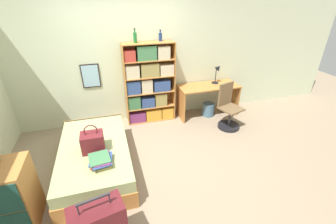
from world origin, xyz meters
TOP-DOWN VIEW (x-y plane):
  - ground_plane at (0.00, 0.00)m, footprint 14.00×14.00m
  - wall_back at (-0.00, 1.53)m, footprint 10.00×0.09m
  - bed at (-0.73, 0.02)m, footprint 1.02×1.82m
  - handbag at (-0.72, -0.10)m, footprint 0.31×0.25m
  - book_stack_on_bed at (-0.63, -0.44)m, footprint 0.32×0.40m
  - dresser at (-1.74, -0.70)m, footprint 0.68×0.53m
  - bookcase at (0.40, 1.33)m, footprint 1.01×0.30m
  - bottle_green at (0.19, 1.33)m, footprint 0.07×0.07m
  - bottle_brown at (0.67, 1.37)m, footprint 0.07×0.07m
  - desk at (1.70, 1.20)m, footprint 1.31×0.56m
  - desk_lamp at (1.93, 1.30)m, footprint 0.20×0.15m
  - desk_chair at (1.88, 0.59)m, footprint 0.50×0.50m
  - waste_bin at (1.71, 1.15)m, footprint 0.27×0.27m

SIDE VIEW (x-z plane):
  - ground_plane at x=0.00m, z-range 0.00..0.00m
  - waste_bin at x=1.71m, z-range 0.00..0.30m
  - bed at x=-0.73m, z-range 0.00..0.44m
  - desk_chair at x=1.88m, z-range -0.16..0.76m
  - dresser at x=-1.74m, z-range 0.00..0.84m
  - book_stack_on_bed at x=-0.63m, z-range 0.45..0.56m
  - desk at x=1.70m, z-range 0.15..0.86m
  - handbag at x=-0.72m, z-range 0.38..0.80m
  - bookcase at x=0.40m, z-range -0.02..1.63m
  - desk_lamp at x=1.93m, z-range 0.77..1.20m
  - wall_back at x=0.00m, z-range 0.00..2.60m
  - bottle_brown at x=0.67m, z-range 1.63..1.84m
  - bottle_green at x=0.19m, z-range 1.63..1.89m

